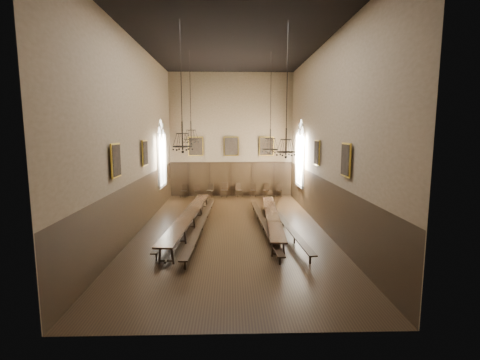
{
  "coord_description": "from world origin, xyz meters",
  "views": [
    {
      "loc": [
        -0.05,
        -16.68,
        4.79
      ],
      "look_at": [
        0.45,
        1.5,
        2.23
      ],
      "focal_mm": 26.0,
      "sensor_mm": 36.0,
      "label": 1
    }
  ],
  "objects_px": {
    "chair_3": "(224,193)",
    "chandelier_front_left": "(182,137)",
    "chandelier_back_right": "(270,143)",
    "bench_right_outer": "(283,223)",
    "chair_6": "(266,193)",
    "table_right": "(272,221)",
    "chair_7": "(279,193)",
    "chair_2": "(210,193)",
    "chandelier_back_left": "(191,134)",
    "table_left": "(189,221)",
    "chandelier_front_right": "(286,142)",
    "bench_left_outer": "(178,224)",
    "bench_right_inner": "(263,225)",
    "chair_4": "(239,193)",
    "chair_5": "(253,193)",
    "bench_left_inner": "(202,224)",
    "chair_1": "(197,193)",
    "chair_0": "(184,193)"
  },
  "relations": [
    {
      "from": "chair_2",
      "to": "chandelier_back_left",
      "type": "height_order",
      "value": "chandelier_back_left"
    },
    {
      "from": "bench_left_outer",
      "to": "bench_right_inner",
      "type": "relative_size",
      "value": 0.94
    },
    {
      "from": "table_left",
      "to": "bench_left_inner",
      "type": "height_order",
      "value": "table_left"
    },
    {
      "from": "chair_2",
      "to": "bench_left_outer",
      "type": "bearing_deg",
      "value": -77.32
    },
    {
      "from": "chandelier_back_left",
      "to": "chair_3",
      "type": "bearing_deg",
      "value": 74.94
    },
    {
      "from": "bench_right_inner",
      "to": "chair_4",
      "type": "xyz_separation_m",
      "value": [
        -0.98,
        8.84,
        0.02
      ]
    },
    {
      "from": "chair_3",
      "to": "chair_5",
      "type": "bearing_deg",
      "value": 12.72
    },
    {
      "from": "bench_left_outer",
      "to": "chair_1",
      "type": "distance_m",
      "value": 8.59
    },
    {
      "from": "table_right",
      "to": "chair_0",
      "type": "relative_size",
      "value": 9.59
    },
    {
      "from": "bench_right_inner",
      "to": "bench_left_inner",
      "type": "bearing_deg",
      "value": 177.92
    },
    {
      "from": "chair_2",
      "to": "chair_5",
      "type": "height_order",
      "value": "chair_2"
    },
    {
      "from": "chandelier_front_left",
      "to": "chandelier_back_left",
      "type": "bearing_deg",
      "value": 92.54
    },
    {
      "from": "bench_left_inner",
      "to": "chandelier_back_left",
      "type": "bearing_deg",
      "value": 106.54
    },
    {
      "from": "chair_3",
      "to": "table_right",
      "type": "bearing_deg",
      "value": -62.95
    },
    {
      "from": "chair_4",
      "to": "chair_5",
      "type": "bearing_deg",
      "value": -19.41
    },
    {
      "from": "chandelier_back_right",
      "to": "chair_4",
      "type": "bearing_deg",
      "value": 104.91
    },
    {
      "from": "table_right",
      "to": "chair_7",
      "type": "xyz_separation_m",
      "value": [
        1.52,
        8.28,
        -0.07
      ]
    },
    {
      "from": "chair_3",
      "to": "chair_6",
      "type": "bearing_deg",
      "value": 11.66
    },
    {
      "from": "bench_left_outer",
      "to": "chandelier_front_left",
      "type": "relative_size",
      "value": 1.84
    },
    {
      "from": "bench_left_outer",
      "to": "chair_0",
      "type": "relative_size",
      "value": 9.56
    },
    {
      "from": "table_right",
      "to": "bench_left_outer",
      "type": "height_order",
      "value": "table_right"
    },
    {
      "from": "table_left",
      "to": "chair_4",
      "type": "height_order",
      "value": "chair_4"
    },
    {
      "from": "chair_3",
      "to": "chandelier_front_left",
      "type": "height_order",
      "value": "chandelier_front_left"
    },
    {
      "from": "bench_left_outer",
      "to": "chandelier_front_right",
      "type": "relative_size",
      "value": 1.76
    },
    {
      "from": "chandelier_back_right",
      "to": "chair_1",
      "type": "bearing_deg",
      "value": 127.92
    },
    {
      "from": "table_right",
      "to": "chandelier_front_left",
      "type": "relative_size",
      "value": 1.84
    },
    {
      "from": "bench_left_inner",
      "to": "chandelier_back_right",
      "type": "xyz_separation_m",
      "value": [
        3.61,
        2.74,
        3.81
      ]
    },
    {
      "from": "bench_right_outer",
      "to": "chair_6",
      "type": "bearing_deg",
      "value": 89.81
    },
    {
      "from": "chandelier_front_left",
      "to": "chandelier_front_right",
      "type": "distance_m",
      "value": 4.14
    },
    {
      "from": "bench_left_inner",
      "to": "chandelier_back_left",
      "type": "xyz_separation_m",
      "value": [
        -0.72,
        2.42,
        4.36
      ]
    },
    {
      "from": "chair_2",
      "to": "chandelier_back_left",
      "type": "xyz_separation_m",
      "value": [
        -0.59,
        -6.28,
        4.37
      ]
    },
    {
      "from": "bench_left_outer",
      "to": "bench_right_inner",
      "type": "distance_m",
      "value": 4.19
    },
    {
      "from": "bench_left_outer",
      "to": "chandelier_front_left",
      "type": "distance_m",
      "value": 5.16
    },
    {
      "from": "chair_2",
      "to": "chandelier_front_right",
      "type": "xyz_separation_m",
      "value": [
        3.76,
        -11.31,
        4.06
      ]
    },
    {
      "from": "bench_left_inner",
      "to": "chair_2",
      "type": "xyz_separation_m",
      "value": [
        -0.13,
        8.71,
        -0.01
      ]
    },
    {
      "from": "bench_right_outer",
      "to": "chair_2",
      "type": "xyz_separation_m",
      "value": [
        -4.12,
        8.56,
        0.01
      ]
    },
    {
      "from": "table_left",
      "to": "chair_0",
      "type": "distance_m",
      "value": 8.53
    },
    {
      "from": "chair_3",
      "to": "chandelier_back_right",
      "type": "bearing_deg",
      "value": -55.49
    },
    {
      "from": "chair_0",
      "to": "chair_7",
      "type": "height_order",
      "value": "chair_0"
    },
    {
      "from": "bench_right_inner",
      "to": "chair_4",
      "type": "relative_size",
      "value": 9.79
    },
    {
      "from": "chair_7",
      "to": "chandelier_front_left",
      "type": "height_order",
      "value": "chandelier_front_left"
    },
    {
      "from": "bench_left_outer",
      "to": "chair_3",
      "type": "bearing_deg",
      "value": 75.96
    },
    {
      "from": "chair_4",
      "to": "chair_5",
      "type": "xyz_separation_m",
      "value": [
        1.05,
        -0.01,
        -0.0
      ]
    },
    {
      "from": "chandelier_back_left",
      "to": "bench_left_inner",
      "type": "bearing_deg",
      "value": -73.46
    },
    {
      "from": "chair_3",
      "to": "chair_5",
      "type": "distance_m",
      "value": 2.12
    },
    {
      "from": "chandelier_back_right",
      "to": "bench_right_outer",
      "type": "bearing_deg",
      "value": -81.75
    },
    {
      "from": "chair_0",
      "to": "chair_3",
      "type": "xyz_separation_m",
      "value": [
        2.98,
        0.0,
        0.03
      ]
    },
    {
      "from": "chair_2",
      "to": "chair_7",
      "type": "xyz_separation_m",
      "value": [
        5.11,
        -0.07,
        -0.01
      ]
    },
    {
      "from": "chandelier_back_right",
      "to": "chair_7",
      "type": "bearing_deg",
      "value": 76.9
    },
    {
      "from": "table_left",
      "to": "chandelier_front_right",
      "type": "xyz_separation_m",
      "value": [
        4.27,
        -2.82,
        3.96
      ]
    }
  ]
}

